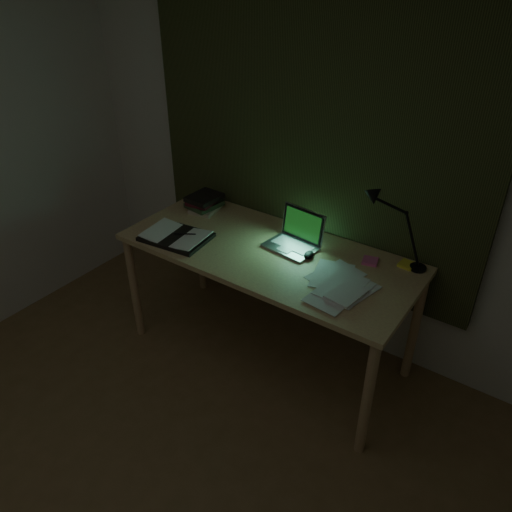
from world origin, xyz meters
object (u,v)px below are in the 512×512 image
Objects in this scene: loose_papers at (339,290)px; desk_lamp at (426,231)px; laptop at (291,232)px; book_stack at (204,202)px; desk at (267,305)px; open_textbook at (176,236)px.

desk_lamp reaches higher than loose_papers.
laptop is at bearing 152.78° from loose_papers.
laptop reaches higher than book_stack.
book_stack reaches higher than loose_papers.
desk_lamp reaches higher than desk.
desk is 5.29× the size of laptop.
desk is at bearing -16.48° from book_stack.
laptop is 0.70m from open_textbook.
open_textbook is at bearing -175.71° from loose_papers.
desk_lamp is (0.69, 0.21, 0.14)m from laptop.
loose_papers is at bearing -20.37° from laptop.
desk is at bearing 166.63° from loose_papers.
open_textbook is (-0.53, -0.20, 0.42)m from desk.
book_stack is 1.44m from desk_lamp.
book_stack is (-0.64, 0.19, 0.46)m from desk.
laptop is at bearing -7.20° from book_stack.
book_stack is at bearing 163.52° from desk.
open_textbook is (-0.63, -0.30, -0.09)m from laptop.
laptop is 0.84× the size of open_textbook.
open_textbook is 0.81× the size of desk_lamp.
book_stack is (-0.74, 0.09, -0.05)m from laptop.
loose_papers is (1.17, -0.31, -0.05)m from book_stack.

